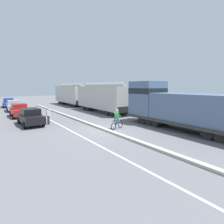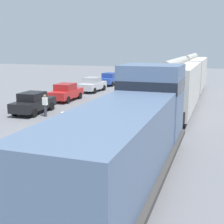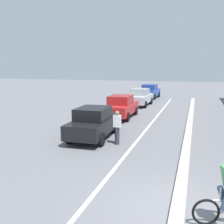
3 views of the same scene
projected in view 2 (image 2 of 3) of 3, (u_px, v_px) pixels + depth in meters
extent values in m
plane|color=slate|center=(47.00, 141.00, 16.98)|extent=(120.00, 120.00, 0.00)
cube|color=#B2AD9E|center=(90.00, 116.00, 22.51)|extent=(0.36, 36.00, 0.16)
cube|color=silver|center=(61.00, 115.00, 23.30)|extent=(0.14, 36.00, 0.01)
cube|color=slate|center=(120.00, 141.00, 10.58)|extent=(2.70, 9.86, 2.40)
cube|color=slate|center=(151.00, 101.00, 15.09)|extent=(2.80, 2.80, 3.50)
cube|color=black|center=(152.00, 85.00, 14.92)|extent=(2.83, 2.83, 0.56)
cube|color=#383533|center=(125.00, 168.00, 11.39)|extent=(3.10, 11.60, 0.20)
cylinder|color=#4C4947|center=(125.00, 172.00, 11.42)|extent=(1.10, 3.00, 1.10)
cylinder|color=black|center=(148.00, 142.00, 15.12)|extent=(2.40, 1.00, 1.00)
cylinder|color=black|center=(145.00, 147.00, 14.38)|extent=(2.40, 1.00, 1.00)
cylinder|color=black|center=(140.00, 152.00, 13.64)|extent=(2.40, 1.00, 1.00)
cylinder|color=black|center=(101.00, 204.00, 9.22)|extent=(2.40, 1.00, 1.00)
cylinder|color=black|center=(91.00, 217.00, 8.48)|extent=(2.40, 1.00, 1.00)
cube|color=beige|center=(176.00, 86.00, 23.10)|extent=(2.90, 10.40, 3.10)
cylinder|color=#A19F98|center=(177.00, 62.00, 22.73)|extent=(0.60, 9.88, 0.60)
cube|color=black|center=(183.00, 92.00, 28.20)|extent=(2.61, 0.10, 0.70)
cube|color=black|center=(163.00, 117.00, 18.50)|extent=(2.61, 0.10, 0.70)
cylinder|color=black|center=(181.00, 100.00, 26.94)|extent=(2.46, 0.90, 0.90)
cylinder|color=black|center=(179.00, 102.00, 25.92)|extent=(2.46, 0.90, 0.90)
cylinder|color=black|center=(169.00, 116.00, 20.98)|extent=(2.46, 0.90, 0.90)
cylinder|color=black|center=(166.00, 119.00, 19.96)|extent=(2.46, 0.90, 0.90)
cube|color=beige|center=(190.00, 73.00, 33.81)|extent=(2.90, 10.40, 3.10)
cylinder|color=#A2A099|center=(191.00, 57.00, 33.45)|extent=(0.60, 9.88, 0.60)
cube|color=black|center=(194.00, 79.00, 38.91)|extent=(2.61, 0.10, 0.70)
cube|color=black|center=(184.00, 90.00, 29.21)|extent=(2.61, 0.10, 0.70)
cylinder|color=black|center=(193.00, 85.00, 37.65)|extent=(2.46, 0.90, 0.90)
cylinder|color=black|center=(192.00, 86.00, 36.64)|extent=(2.46, 0.90, 0.90)
cylinder|color=black|center=(187.00, 92.00, 31.70)|extent=(2.46, 0.90, 0.90)
cylinder|color=black|center=(186.00, 94.00, 30.68)|extent=(2.46, 0.90, 0.90)
cube|color=black|center=(34.00, 104.00, 23.82)|extent=(1.85, 4.26, 0.70)
cube|color=black|center=(32.00, 96.00, 23.55)|extent=(1.57, 1.95, 0.60)
cube|color=#1E232D|center=(39.00, 95.00, 24.49)|extent=(1.43, 0.17, 0.51)
cylinder|color=black|center=(33.00, 105.00, 25.35)|extent=(0.24, 0.65, 0.64)
cylinder|color=black|center=(51.00, 106.00, 24.88)|extent=(0.24, 0.65, 0.64)
cylinder|color=black|center=(15.00, 112.00, 22.91)|extent=(0.24, 0.65, 0.64)
cylinder|color=black|center=(34.00, 113.00, 22.45)|extent=(0.24, 0.65, 0.64)
cube|color=red|center=(66.00, 94.00, 29.20)|extent=(1.74, 4.21, 0.70)
cube|color=maroon|center=(65.00, 87.00, 28.92)|extent=(1.52, 1.91, 0.60)
cube|color=#1E232D|center=(70.00, 86.00, 29.86)|extent=(1.43, 0.13, 0.51)
cylinder|color=black|center=(65.00, 95.00, 30.73)|extent=(0.23, 0.64, 0.64)
cylinder|color=black|center=(80.00, 96.00, 30.22)|extent=(0.23, 0.64, 0.64)
cylinder|color=black|center=(52.00, 99.00, 28.32)|extent=(0.23, 0.64, 0.64)
cylinder|color=black|center=(68.00, 100.00, 27.81)|extent=(0.23, 0.64, 0.64)
cube|color=#B7BABF|center=(93.00, 86.00, 34.91)|extent=(1.86, 4.26, 0.70)
cube|color=#9C9EA2|center=(92.00, 80.00, 34.64)|extent=(1.57, 1.96, 0.60)
cube|color=#1E232D|center=(96.00, 80.00, 35.56)|extent=(1.43, 0.18, 0.51)
cylinder|color=black|center=(91.00, 87.00, 36.46)|extent=(0.25, 0.65, 0.64)
cylinder|color=black|center=(104.00, 88.00, 35.88)|extent=(0.25, 0.65, 0.64)
cylinder|color=black|center=(81.00, 90.00, 34.09)|extent=(0.25, 0.65, 0.64)
cylinder|color=black|center=(94.00, 91.00, 33.51)|extent=(0.25, 0.65, 0.64)
cube|color=#28479E|center=(110.00, 80.00, 40.67)|extent=(1.90, 4.28, 0.70)
cube|color=navy|center=(110.00, 75.00, 40.40)|extent=(1.59, 1.97, 0.60)
cube|color=#1E232D|center=(113.00, 75.00, 41.31)|extent=(1.43, 0.19, 0.51)
cylinder|color=black|center=(108.00, 81.00, 42.22)|extent=(0.25, 0.65, 0.64)
cylinder|color=black|center=(119.00, 82.00, 41.63)|extent=(0.25, 0.65, 0.64)
cylinder|color=black|center=(100.00, 84.00, 39.85)|extent=(0.25, 0.65, 0.64)
cylinder|color=black|center=(112.00, 84.00, 39.26)|extent=(0.25, 0.65, 0.64)
torus|color=black|center=(74.00, 138.00, 16.31)|extent=(0.65, 0.25, 0.66)
torus|color=black|center=(54.00, 138.00, 16.35)|extent=(0.65, 0.25, 0.66)
cylinder|color=silver|center=(63.00, 133.00, 16.27)|extent=(0.77, 0.27, 0.05)
cylinder|color=silver|center=(65.00, 136.00, 16.30)|extent=(0.47, 0.19, 0.36)
cylinder|color=silver|center=(59.00, 130.00, 16.25)|extent=(0.04, 0.04, 0.30)
cylinder|color=silver|center=(72.00, 128.00, 16.20)|extent=(0.17, 0.47, 0.04)
cylinder|color=#38476B|center=(61.00, 131.00, 16.36)|extent=(0.33, 0.22, 0.52)
cylinder|color=#38476B|center=(61.00, 132.00, 16.16)|extent=(0.29, 0.21, 0.52)
cube|color=#338C4C|center=(62.00, 122.00, 16.15)|extent=(0.41, 0.42, 0.57)
sphere|color=beige|center=(63.00, 115.00, 16.07)|extent=(0.22, 0.22, 0.22)
cylinder|color=white|center=(63.00, 113.00, 16.05)|extent=(0.22, 0.22, 0.05)
cylinder|color=#338C4C|center=(66.00, 121.00, 16.30)|extent=(0.47, 0.22, 0.36)
cylinder|color=#338C4C|center=(65.00, 123.00, 15.99)|extent=(0.47, 0.22, 0.36)
cylinder|color=#33333D|center=(45.00, 111.00, 22.71)|extent=(0.22, 0.22, 0.85)
cube|color=white|center=(45.00, 101.00, 22.56)|extent=(0.34, 0.22, 0.56)
sphere|color=#9E7051|center=(45.00, 96.00, 22.48)|extent=(0.20, 0.20, 0.20)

